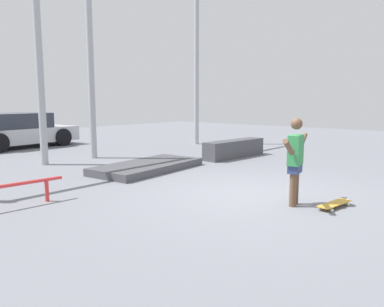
{
  "coord_description": "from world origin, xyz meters",
  "views": [
    {
      "loc": [
        -5.99,
        -3.64,
        1.78
      ],
      "look_at": [
        -0.05,
        1.42,
        0.67
      ],
      "focal_mm": 35.0,
      "sensor_mm": 36.0,
      "label": 1
    }
  ],
  "objects_px": {
    "manual_pad": "(148,166)",
    "parked_car_silver": "(18,131)",
    "grind_box": "(234,149)",
    "skateboard": "(334,204)",
    "skateboarder": "(295,158)"
  },
  "relations": [
    {
      "from": "manual_pad",
      "to": "skateboard",
      "type": "bearing_deg",
      "value": -93.61
    },
    {
      "from": "skateboard",
      "to": "manual_pad",
      "type": "bearing_deg",
      "value": 95.23
    },
    {
      "from": "grind_box",
      "to": "manual_pad",
      "type": "height_order",
      "value": "grind_box"
    },
    {
      "from": "manual_pad",
      "to": "parked_car_silver",
      "type": "relative_size",
      "value": 0.71
    },
    {
      "from": "manual_pad",
      "to": "parked_car_silver",
      "type": "bearing_deg",
      "value": 89.8
    },
    {
      "from": "skateboard",
      "to": "manual_pad",
      "type": "relative_size",
      "value": 0.27
    },
    {
      "from": "skateboarder",
      "to": "manual_pad",
      "type": "bearing_deg",
      "value": 71.19
    },
    {
      "from": "parked_car_silver",
      "to": "skateboarder",
      "type": "bearing_deg",
      "value": -97.56
    },
    {
      "from": "skateboarder",
      "to": "grind_box",
      "type": "distance_m",
      "value": 5.5
    },
    {
      "from": "skateboard",
      "to": "grind_box",
      "type": "bearing_deg",
      "value": 59.95
    },
    {
      "from": "skateboard",
      "to": "parked_car_silver",
      "type": "relative_size",
      "value": 0.19
    },
    {
      "from": "grind_box",
      "to": "parked_car_silver",
      "type": "distance_m",
      "value": 8.37
    },
    {
      "from": "parked_car_silver",
      "to": "grind_box",
      "type": "bearing_deg",
      "value": -71.54
    },
    {
      "from": "skateboarder",
      "to": "manual_pad",
      "type": "xyz_separation_m",
      "value": [
        0.63,
        4.32,
        -0.73
      ]
    },
    {
      "from": "skateboarder",
      "to": "grind_box",
      "type": "height_order",
      "value": "skateboarder"
    }
  ]
}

